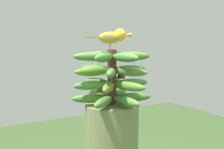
% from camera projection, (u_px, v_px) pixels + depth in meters
% --- Properties ---
extents(banana_bunch, '(0.33, 0.34, 0.23)m').
position_uv_depth(banana_bunch, '(112.00, 77.00, 1.19)').
color(banana_bunch, '#4C2D1E').
rests_on(banana_bunch, banana_tree).
extents(perched_bird, '(0.19, 0.10, 0.09)m').
position_uv_depth(perched_bird, '(114.00, 37.00, 1.20)').
color(perched_bird, '#C68933').
rests_on(perched_bird, banana_bunch).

